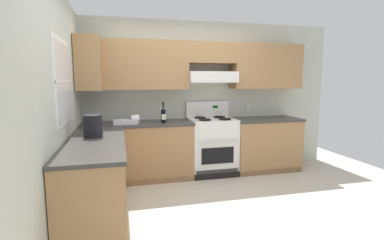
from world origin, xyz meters
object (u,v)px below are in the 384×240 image
Objects in this scene: paper_towel_roll at (135,119)px; wine_bottle at (163,115)px; stove at (212,145)px; bowl at (126,122)px; bucket at (93,125)px.

wine_bottle is at bearing -6.34° from paper_towel_roll.
stove is 3.29× the size of bowl.
stove reaches higher than paper_towel_roll.
wine_bottle is 0.58m from bowl.
bucket is at bearing -149.80° from stove.
bucket is at bearing -112.22° from bowl.
stove is 9.32× the size of paper_towel_roll.
wine_bottle reaches higher than stove.
bowl is at bearing 178.04° from wine_bottle.
wine_bottle is 0.43m from paper_towel_roll.
wine_bottle is at bearing -172.88° from stove.
stove is 1.35m from paper_towel_roll.
stove is at bearing 3.44° from bowl.
paper_towel_roll is at bearing 61.51° from bucket.
wine_bottle is 0.88× the size of bowl.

